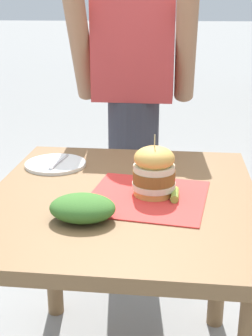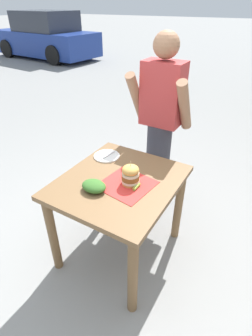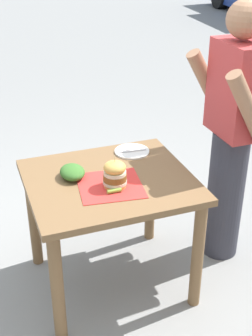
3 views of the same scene
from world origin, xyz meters
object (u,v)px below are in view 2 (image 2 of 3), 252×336
object	(u,v)px
sandwich	(131,175)
diner_across_table	(160,125)
patio_table	(119,195)
pickle_spear	(137,187)
parked_car_near_curb	(46,37)
side_salad	(94,186)
side_plate_with_forks	(107,156)

from	to	relation	value
sandwich	diner_across_table	bearing A→B (deg)	99.99
patio_table	sandwich	size ratio (longest dim) A/B	4.98
patio_table	diner_across_table	distance (m)	0.85
patio_table	pickle_spear	distance (m)	0.22
patio_table	parked_car_near_curb	bearing A→B (deg)	138.38
pickle_spear	sandwich	bearing A→B (deg)	156.18
diner_across_table	sandwich	bearing A→B (deg)	-80.01
pickle_spear	diner_across_table	bearing A→B (deg)	103.92
patio_table	pickle_spear	bearing A→B (deg)	-9.18
sandwich	side_salad	xyz separation A→B (m)	(-0.18, -0.20, -0.04)
patio_table	pickle_spear	world-z (taller)	pickle_spear
patio_table	pickle_spear	size ratio (longest dim) A/B	11.80
sandwich	diner_across_table	size ratio (longest dim) A/B	0.11
side_plate_with_forks	parked_car_near_curb	distance (m)	9.49
patio_table	side_plate_with_forks	xyz separation A→B (m)	(-0.27, 0.24, 0.14)
side_plate_with_forks	pickle_spear	bearing A→B (deg)	-31.40
sandwich	parked_car_near_curb	bearing A→B (deg)	138.76
diner_across_table	side_salad	bearing A→B (deg)	-92.19
diner_across_table	pickle_spear	bearing A→B (deg)	-76.08
sandwich	diner_across_table	world-z (taller)	diner_across_table
patio_table	side_salad	size ratio (longest dim) A/B	5.21
patio_table	diner_across_table	xyz separation A→B (m)	(-0.05, 0.81, 0.26)
side_plate_with_forks	parked_car_near_curb	bearing A→B (deg)	138.37
patio_table	side_plate_with_forks	size ratio (longest dim) A/B	4.26
side_plate_with_forks	diner_across_table	size ratio (longest dim) A/B	0.13
parked_car_near_curb	patio_table	bearing A→B (deg)	-41.62
sandwich	patio_table	bearing A→B (deg)	-178.46
side_plate_with_forks	side_salad	xyz separation A→B (m)	(0.19, -0.43, 0.03)
side_salad	diner_across_table	size ratio (longest dim) A/B	0.11
side_salad	parked_car_near_curb	world-z (taller)	parked_car_near_curb
side_plate_with_forks	diner_across_table	bearing A→B (deg)	68.29
pickle_spear	parked_car_near_curb	distance (m)	9.99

